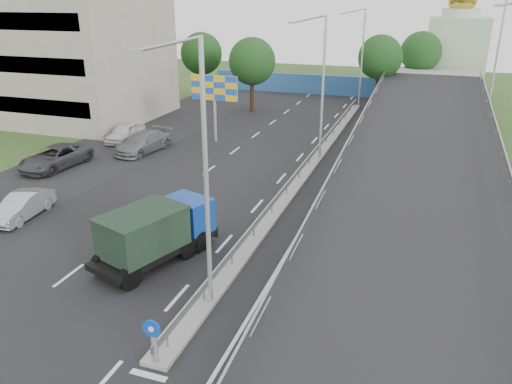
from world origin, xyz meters
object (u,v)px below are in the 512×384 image
at_px(billboard, 214,92).
at_px(parked_car_c, 55,157).
at_px(lamp_post_mid, 320,81).
at_px(lamp_post_near, 201,166).
at_px(parked_car_b, 22,206).
at_px(dump_truck, 156,231).
at_px(parked_car_e, 125,132).
at_px(lamp_post_far, 361,53).
at_px(parked_car_d, 143,142).
at_px(sign_bollard, 154,341).
at_px(church, 456,48).

relative_size(billboard, parked_car_c, 0.99).
bearing_deg(lamp_post_mid, lamp_post_near, -90.00).
xyz_separation_m(lamp_post_near, parked_car_b, (-13.03, 4.34, -5.12)).
relative_size(dump_truck, parked_car_c, 1.16).
relative_size(billboard, parked_car_e, 1.24).
distance_m(lamp_post_far, parked_car_d, 26.65).
distance_m(lamp_post_mid, billboard, 9.47).
bearing_deg(lamp_post_far, dump_truck, -95.49).
relative_size(sign_bollard, lamp_post_mid, 0.17).
relative_size(sign_bollard, church, 0.12).
height_order(billboard, parked_car_d, billboard).
relative_size(sign_bollard, parked_car_c, 0.30).
height_order(church, parked_car_e, church).
relative_size(parked_car_b, parked_car_c, 0.74).
bearing_deg(dump_truck, parked_car_c, 163.98).
bearing_deg(dump_truck, church, 94.18).
bearing_deg(parked_car_b, billboard, 72.20).
distance_m(lamp_post_mid, parked_car_e, 17.10).
distance_m(lamp_post_far, parked_car_b, 38.31).
xyz_separation_m(lamp_post_far, parked_car_b, (-13.03, -35.66, -5.12)).
bearing_deg(billboard, parked_car_c, -128.80).
height_order(lamp_post_mid, parked_car_b, lamp_post_mid).
relative_size(sign_bollard, parked_car_e, 0.38).
bearing_deg(dump_truck, lamp_post_mid, 97.22).
distance_m(dump_truck, parked_car_b, 9.63).
height_order(dump_truck, parked_car_c, dump_truck).
distance_m(church, billboard, 37.23).
xyz_separation_m(lamp_post_near, billboard, (-9.11, 22.00, -1.62)).
distance_m(lamp_post_near, lamp_post_mid, 20.00).
height_order(lamp_post_far, parked_car_e, lamp_post_far).
distance_m(lamp_post_near, dump_truck, 6.18).
bearing_deg(billboard, parked_car_d, -132.56).
height_order(parked_car_c, parked_car_d, parked_car_d).
xyz_separation_m(lamp_post_far, parked_car_c, (-17.15, -28.00, -5.03)).
height_order(lamp_post_mid, lamp_post_far, same).
bearing_deg(billboard, sign_bollard, -70.79).
xyz_separation_m(church, parked_car_d, (-23.18, -36.55, -4.53)).
relative_size(lamp_post_far, parked_car_b, 2.43).
xyz_separation_m(church, parked_car_b, (-22.92, -49.66, -4.62)).
bearing_deg(lamp_post_mid, dump_truck, -101.66).
bearing_deg(parked_car_c, lamp_post_far, 63.61).
bearing_deg(parked_car_c, lamp_post_mid, 30.09).
bearing_deg(parked_car_e, lamp_post_near, -52.57).
relative_size(lamp_post_mid, parked_car_b, 2.43).
xyz_separation_m(church, parked_car_e, (-26.22, -34.34, -4.55)).
bearing_deg(lamp_post_far, sign_bollard, -90.14).
relative_size(lamp_post_far, parked_car_c, 1.81).
distance_m(dump_truck, parked_car_e, 21.34).
bearing_deg(parked_car_b, church, 59.94).
height_order(parked_car_b, parked_car_d, parked_car_d).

